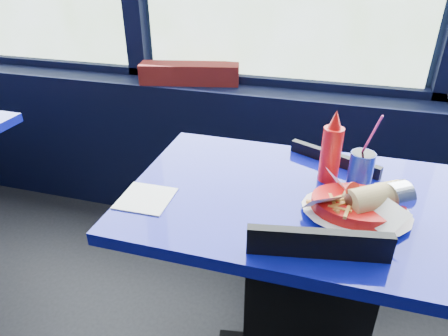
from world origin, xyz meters
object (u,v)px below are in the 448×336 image
(ketchup_bottle, at_px, (331,150))
(soda_cup, at_px, (361,169))
(chair_near_back, at_px, (314,214))
(planter_box, at_px, (190,73))
(food_basket, at_px, (359,205))
(near_table, at_px, (315,245))

(ketchup_bottle, distance_m, soda_cup, 0.11)
(chair_near_back, bearing_deg, planter_box, -11.00)
(planter_box, height_order, soda_cup, soda_cup)
(ketchup_bottle, height_order, soda_cup, soda_cup)
(food_basket, bearing_deg, ketchup_bottle, 107.79)
(near_table, relative_size, ketchup_bottle, 4.91)
(near_table, xyz_separation_m, planter_box, (-0.75, 0.86, 0.28))
(planter_box, relative_size, ketchup_bottle, 2.10)
(food_basket, distance_m, soda_cup, 0.16)
(near_table, distance_m, soda_cup, 0.29)
(planter_box, distance_m, soda_cup, 1.14)
(planter_box, xyz_separation_m, ketchup_bottle, (0.76, -0.73, 0.01))
(planter_box, xyz_separation_m, soda_cup, (0.85, -0.75, -0.04))
(chair_near_back, xyz_separation_m, planter_box, (-0.73, 0.52, 0.40))
(near_table, distance_m, planter_box, 1.17)
(chair_near_back, relative_size, soda_cup, 3.07)
(planter_box, distance_m, ketchup_bottle, 1.05)
(chair_near_back, height_order, planter_box, planter_box)
(planter_box, bearing_deg, soda_cup, -54.11)
(chair_near_back, xyz_separation_m, ketchup_bottle, (0.03, -0.21, 0.40))
(soda_cup, bearing_deg, food_basket, -90.24)
(chair_near_back, xyz_separation_m, food_basket, (0.12, -0.39, 0.33))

